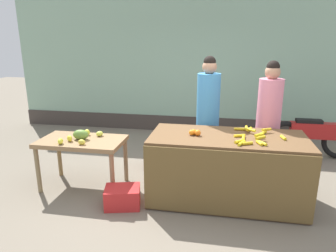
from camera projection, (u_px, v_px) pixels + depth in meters
ground_plane at (186, 195)px, 4.17m from camera, size 24.00×24.00×0.00m
market_wall_back at (204, 68)px, 6.71m from camera, size 8.80×0.23×3.01m
fruit_stall_counter at (226, 169)px, 3.94m from camera, size 1.98×0.93×0.88m
side_table_wooden at (82, 145)px, 4.25m from camera, size 1.18×0.67×0.72m
banana_bunch_pile at (253, 136)px, 3.76m from camera, size 0.63×0.76×0.07m
orange_pile at (195, 132)px, 3.86m from camera, size 0.15×0.10×0.08m
mango_papaya_pile at (81, 136)px, 4.20m from camera, size 0.49×0.56×0.14m
vendor_woman_blue_shirt at (208, 118)px, 4.54m from camera, size 0.34×0.34×1.85m
vendor_woman_pink_shirt at (268, 123)px, 4.35m from camera, size 0.34×0.34×1.79m
parked_motorcycle at (313, 136)px, 5.42m from camera, size 1.60×0.18×0.88m
produce_crate at (123, 197)px, 3.85m from camera, size 0.50×0.41×0.26m
produce_sack at (154, 151)px, 5.00m from camera, size 0.46×0.47×0.57m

